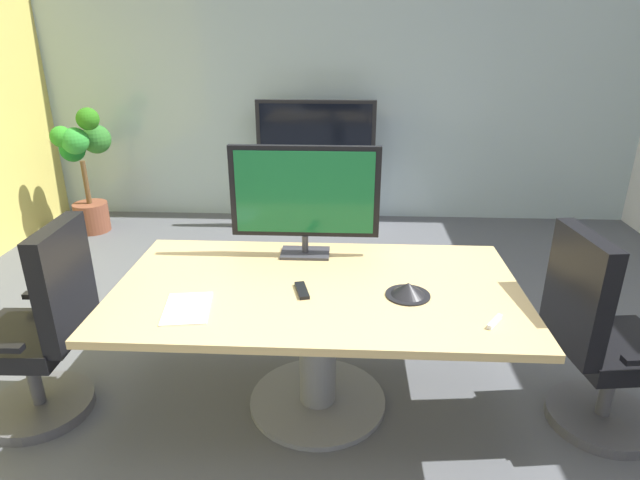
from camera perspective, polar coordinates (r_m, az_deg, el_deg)
ground_plane at (r=3.17m, az=1.00°, el=-16.31°), size 7.36×7.36×0.00m
wall_back_glass_partition at (r=5.70m, az=2.23°, el=16.06°), size 6.32×0.10×2.76m
conference_table at (r=2.80m, az=-0.26°, el=-8.23°), size 2.07×1.15×0.74m
office_chair_left at (r=3.14m, az=-27.79°, el=-9.56°), size 0.60×0.58×1.09m
office_chair_right at (r=3.06m, az=27.95°, el=-10.51°), size 0.62×0.60×1.09m
tv_monitor at (r=2.95m, az=-1.66°, el=4.90°), size 0.84×0.18×0.64m
wall_display_unit at (r=5.54m, az=-0.43°, el=6.01°), size 1.20×0.36×1.31m
potted_plant at (r=5.81m, az=-24.08°, el=7.46°), size 0.52×0.55×1.27m
conference_phone at (r=2.63m, az=9.52°, el=-5.37°), size 0.22×0.22×0.07m
remote_control at (r=2.64m, az=-1.97°, el=-5.47°), size 0.09×0.18×0.02m
whiteboard_marker at (r=2.50m, az=18.38°, el=-8.39°), size 0.09×0.12×0.02m
paper_notepad at (r=2.57m, az=-14.17°, el=-7.18°), size 0.25×0.33×0.01m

